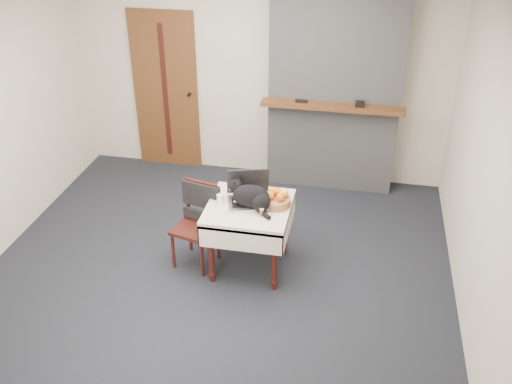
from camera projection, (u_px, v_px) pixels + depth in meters
ground at (222, 261)px, 5.74m from camera, size 4.50×4.50×0.00m
room_shell at (229, 77)px, 5.25m from camera, size 4.52×4.01×2.61m
door at (166, 91)px, 7.12m from camera, size 0.82×0.10×2.00m
chimney at (335, 83)px, 6.50m from camera, size 1.62×0.48×2.60m
side_table at (249, 216)px, 5.38m from camera, size 0.78×0.78×0.70m
laptop at (249, 194)px, 5.36m from camera, size 0.48×0.44×0.30m
cat at (252, 197)px, 5.25m from camera, size 0.47×0.37×0.25m
cream_jar at (220, 198)px, 5.37m from camera, size 0.07×0.07×0.08m
pill_bottle at (262, 212)px, 5.15m from camera, size 0.04×0.04×0.08m
fruit_basket at (277, 199)px, 5.31m from camera, size 0.27×0.27×0.15m
desk_clutter at (273, 206)px, 5.30m from camera, size 0.10×0.12×0.01m
chair at (199, 212)px, 5.52m from camera, size 0.46×0.46×0.86m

